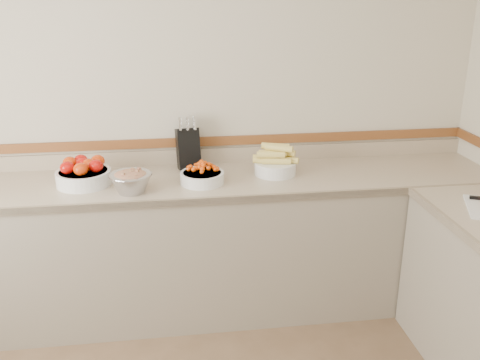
{
  "coord_description": "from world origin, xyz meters",
  "views": [
    {
      "loc": [
        -0.04,
        -1.41,
        2.01
      ],
      "look_at": [
        0.35,
        1.35,
        1.0
      ],
      "focal_mm": 40.0,
      "sensor_mm": 36.0,
      "label": 1
    }
  ],
  "objects": [
    {
      "name": "back_wall",
      "position": [
        0.0,
        2.0,
        1.3
      ],
      "size": [
        4.0,
        0.0,
        4.0
      ],
      "primitive_type": "plane",
      "rotation": [
        1.57,
        0.0,
        0.0
      ],
      "color": "beige",
      "rests_on": "ground_plane"
    },
    {
      "name": "rhubarb_bowl",
      "position": [
        -0.26,
        1.5,
        0.97
      ],
      "size": [
        0.24,
        0.24,
        0.14
      ],
      "color": "#B2B2BA",
      "rests_on": "counter_back"
    },
    {
      "name": "corn_bowl",
      "position": [
        0.62,
        1.71,
        0.97
      ],
      "size": [
        0.29,
        0.26,
        0.19
      ],
      "color": "white",
      "rests_on": "counter_back"
    },
    {
      "name": "tomato_bowl",
      "position": [
        -0.54,
        1.68,
        0.97
      ],
      "size": [
        0.32,
        0.32,
        0.16
      ],
      "color": "white",
      "rests_on": "counter_back"
    },
    {
      "name": "cherry_tomato_bowl",
      "position": [
        0.16,
        1.6,
        0.95
      ],
      "size": [
        0.26,
        0.26,
        0.14
      ],
      "color": "white",
      "rests_on": "counter_back"
    },
    {
      "name": "knife_block",
      "position": [
        0.09,
        1.9,
        1.04
      ],
      "size": [
        0.16,
        0.19,
        0.34
      ],
      "color": "black",
      "rests_on": "counter_back"
    },
    {
      "name": "counter_back",
      "position": [
        0.0,
        1.68,
        0.45
      ],
      "size": [
        4.0,
        0.65,
        1.08
      ],
      "color": "tan",
      "rests_on": "ground_plane"
    }
  ]
}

